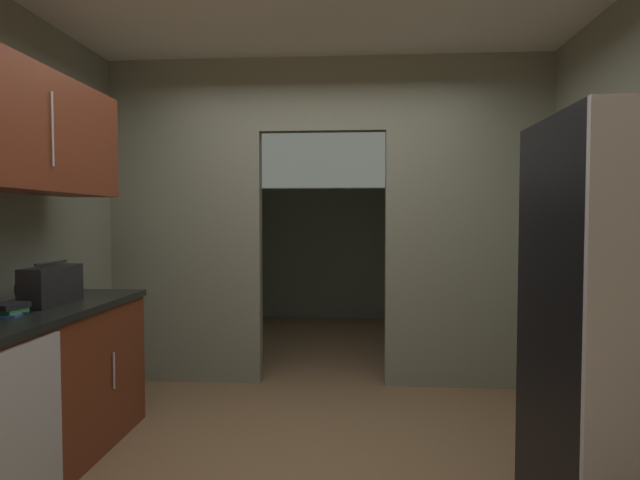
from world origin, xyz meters
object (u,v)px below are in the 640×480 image
Objects in this scene: refrigerator at (639,338)px; dishwasher at (23,440)px; boombox at (51,285)px; book_stack at (10,309)px.

dishwasher is at bearing -179.19° from refrigerator.
book_stack is at bearing -91.23° from boombox.
boombox reaches higher than book_stack.
boombox reaches higher than dishwasher.
book_stack is (-0.01, -0.34, -0.08)m from boombox.
dishwasher is 0.68m from book_stack.
boombox is 2.34× the size of book_stack.
boombox is at bearing 112.07° from dishwasher.
refrigerator is 2.65m from dishwasher.
boombox is (-2.88, 0.65, 0.11)m from refrigerator.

